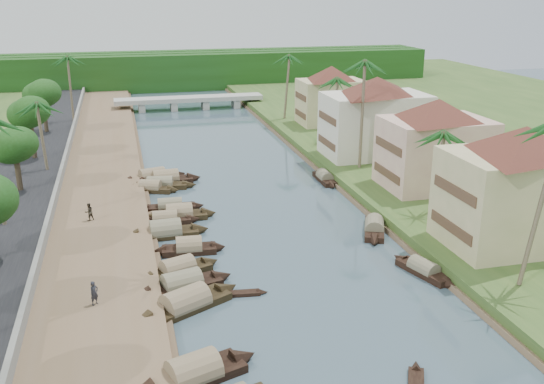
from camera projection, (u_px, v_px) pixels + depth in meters
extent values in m
plane|color=#3D515B|center=(294.00, 269.00, 50.02)|extent=(220.00, 220.00, 0.00)
cube|color=brown|center=(98.00, 202.00, 64.57)|extent=(10.00, 180.00, 0.80)
cube|color=#2F4E1F|center=(399.00, 176.00, 72.62)|extent=(16.00, 180.00, 1.20)
cube|color=black|center=(12.00, 206.00, 62.50)|extent=(8.00, 180.00, 1.40)
cube|color=slate|center=(55.00, 196.00, 63.29)|extent=(0.40, 180.00, 1.10)
cube|color=#193D10|center=(177.00, 73.00, 136.06)|extent=(120.00, 4.00, 8.00)
cube|color=#193D10|center=(175.00, 70.00, 140.65)|extent=(120.00, 4.00, 8.00)
cube|color=#193D10|center=(173.00, 68.00, 145.25)|extent=(120.00, 4.00, 8.00)
cube|color=#A09F96|center=(189.00, 99.00, 115.56)|extent=(28.00, 4.00, 0.80)
cube|color=#A09F96|center=(142.00, 107.00, 113.82)|extent=(1.20, 3.50, 1.80)
cube|color=#A09F96|center=(174.00, 105.00, 115.21)|extent=(1.20, 3.50, 1.80)
cube|color=#A09F96|center=(205.00, 104.00, 116.60)|extent=(1.20, 3.50, 1.80)
cube|color=#A09F96|center=(236.00, 103.00, 117.99)|extent=(1.20, 3.50, 1.80)
cube|color=beige|center=(518.00, 199.00, 50.93)|extent=(12.00, 8.00, 8.00)
pyramid|color=#5A281F|center=(526.00, 139.00, 49.31)|extent=(14.85, 14.85, 2.20)
cube|color=#513726|center=(451.00, 227.00, 50.17)|extent=(0.10, 6.40, 0.90)
cube|color=#513726|center=(454.00, 191.00, 49.15)|extent=(0.10, 6.40, 0.90)
cube|color=beige|center=(435.00, 153.00, 65.95)|extent=(11.00, 8.00, 7.50)
pyramid|color=#5A281F|center=(439.00, 109.00, 64.40)|extent=(14.11, 14.11, 2.20)
cube|color=#513726|center=(387.00, 173.00, 65.26)|extent=(0.10, 6.40, 0.90)
cube|color=#513726|center=(388.00, 146.00, 64.30)|extent=(0.10, 6.40, 0.90)
cube|color=beige|center=(375.00, 125.00, 78.50)|extent=(13.00, 8.00, 8.00)
pyramid|color=#5A281F|center=(377.00, 85.00, 76.88)|extent=(15.59, 15.59, 2.20)
cube|color=#513726|center=(327.00, 143.00, 77.62)|extent=(0.10, 6.40, 0.90)
cube|color=#513726|center=(327.00, 118.00, 76.60)|extent=(0.10, 6.40, 0.90)
cube|color=beige|center=(331.00, 102.00, 97.28)|extent=(10.00, 7.00, 7.00)
pyramid|color=#5A281F|center=(332.00, 73.00, 95.81)|extent=(12.62, 12.62, 2.20)
cube|color=#513726|center=(300.00, 114.00, 96.66)|extent=(0.10, 5.60, 0.90)
cube|color=#513726|center=(301.00, 97.00, 95.77)|extent=(0.10, 5.60, 0.90)
cube|color=black|center=(194.00, 377.00, 35.69)|extent=(6.57, 4.09, 0.70)
cone|color=black|center=(244.00, 358.00, 37.44)|extent=(2.35, 2.46, 2.18)
cylinder|color=#857055|center=(194.00, 372.00, 35.56)|extent=(5.21, 3.70, 2.29)
cube|color=black|center=(186.00, 307.00, 43.57)|extent=(7.10, 5.13, 0.70)
cone|color=black|center=(228.00, 289.00, 45.98)|extent=(2.65, 2.64, 2.16)
cone|color=black|center=(139.00, 325.00, 41.11)|extent=(2.65, 2.64, 2.16)
cylinder|color=#857055|center=(185.00, 302.00, 43.45)|extent=(5.70, 4.45, 2.24)
cube|color=black|center=(182.00, 288.00, 46.39)|extent=(6.43, 3.52, 0.70)
cone|color=black|center=(223.00, 277.00, 47.95)|extent=(2.17, 2.17, 1.96)
cone|color=black|center=(139.00, 297.00, 44.77)|extent=(2.17, 2.17, 1.96)
cylinder|color=#706A54|center=(182.00, 283.00, 46.26)|extent=(5.06, 3.21, 2.04)
cube|color=black|center=(178.00, 273.00, 48.85)|extent=(5.76, 3.68, 0.70)
cone|color=black|center=(211.00, 263.00, 50.48)|extent=(2.07, 2.12, 1.84)
cone|color=black|center=(143.00, 282.00, 47.17)|extent=(2.07, 2.12, 1.84)
cylinder|color=#857055|center=(178.00, 268.00, 48.73)|extent=(4.58, 3.29, 1.92)
cube|color=black|center=(189.00, 250.00, 53.00)|extent=(4.81, 2.15, 0.70)
cone|color=black|center=(219.00, 248.00, 53.40)|extent=(1.50, 1.73, 1.77)
cone|color=black|center=(159.00, 252.00, 52.55)|extent=(1.50, 1.73, 1.77)
cylinder|color=#857055|center=(189.00, 246.00, 52.88)|extent=(3.71, 2.14, 1.88)
cube|color=black|center=(166.00, 234.00, 56.46)|extent=(6.03, 2.38, 0.70)
cone|color=black|center=(201.00, 230.00, 57.32)|extent=(1.82, 1.99, 2.11)
cone|color=black|center=(130.00, 238.00, 55.54)|extent=(1.82, 1.99, 2.11)
cylinder|color=#706A54|center=(166.00, 231.00, 56.34)|extent=(4.63, 2.40, 2.22)
cube|color=black|center=(165.00, 222.00, 59.45)|extent=(5.12, 1.87, 0.70)
cone|color=black|center=(194.00, 219.00, 59.93)|extent=(1.52, 1.51, 1.59)
cone|color=black|center=(136.00, 223.00, 58.91)|extent=(1.52, 1.51, 1.59)
cylinder|color=#857055|center=(165.00, 218.00, 59.32)|extent=(3.94, 1.86, 1.65)
cube|color=black|center=(179.00, 217.00, 60.80)|extent=(5.46, 2.08, 0.70)
cone|color=black|center=(209.00, 214.00, 61.45)|extent=(1.62, 1.84, 2.00)
cone|color=black|center=(149.00, 219.00, 60.10)|extent=(1.62, 1.84, 2.00)
cylinder|color=#857055|center=(179.00, 213.00, 60.68)|extent=(4.18, 2.15, 2.11)
cube|color=black|center=(170.00, 209.00, 63.10)|extent=(5.27, 1.79, 0.70)
cone|color=black|center=(198.00, 206.00, 63.62)|extent=(1.55, 1.46, 1.56)
cone|color=black|center=(142.00, 210.00, 62.52)|extent=(1.55, 1.46, 1.56)
cylinder|color=#706A54|center=(170.00, 205.00, 62.98)|extent=(4.05, 1.79, 1.61)
cube|color=black|center=(151.00, 190.00, 68.95)|extent=(5.11, 3.27, 0.70)
cone|color=black|center=(174.00, 190.00, 68.60)|extent=(1.83, 1.85, 1.59)
cone|color=black|center=(128.00, 188.00, 69.26)|extent=(1.83, 1.85, 1.59)
cylinder|color=#857055|center=(151.00, 187.00, 68.83)|extent=(4.07, 2.91, 1.66)
cube|color=black|center=(166.00, 181.00, 71.99)|extent=(6.31, 2.49, 0.70)
cone|color=black|center=(195.00, 178.00, 72.95)|extent=(1.91, 2.02, 2.11)
cone|color=black|center=(137.00, 183.00, 70.98)|extent=(1.91, 2.02, 2.11)
cylinder|color=#857055|center=(166.00, 178.00, 71.87)|extent=(4.86, 2.49, 2.21)
cube|color=black|center=(160.00, 187.00, 70.09)|extent=(6.36, 2.70, 0.70)
cone|color=black|center=(190.00, 185.00, 70.34)|extent=(1.97, 1.81, 1.74)
cone|color=black|center=(130.00, 187.00, 69.80)|extent=(1.97, 1.81, 1.74)
cylinder|color=#706A54|center=(160.00, 184.00, 69.97)|extent=(4.94, 2.53, 1.78)
cube|color=black|center=(153.00, 179.00, 72.77)|extent=(6.51, 3.56, 0.70)
cone|color=black|center=(180.00, 175.00, 74.34)|extent=(2.20, 2.22, 2.01)
cone|color=black|center=(124.00, 183.00, 71.15)|extent=(2.20, 2.22, 2.01)
cylinder|color=#857055|center=(152.00, 176.00, 72.65)|extent=(5.12, 3.26, 2.10)
cube|color=black|center=(423.00, 272.00, 48.93)|extent=(2.92, 5.32, 0.70)
cone|color=black|center=(399.00, 259.00, 51.20)|extent=(1.68, 1.77, 1.47)
cone|color=black|center=(450.00, 285.00, 46.61)|extent=(1.68, 1.77, 1.47)
cylinder|color=#706A54|center=(424.00, 268.00, 48.81)|extent=(2.61, 4.18, 1.51)
cube|color=black|center=(374.00, 230.00, 57.48)|extent=(3.80, 5.82, 0.70)
cone|color=black|center=(374.00, 218.00, 60.36)|extent=(2.09, 2.09, 1.77)
cone|color=black|center=(374.00, 242.00, 54.56)|extent=(2.09, 2.09, 1.77)
cylinder|color=#706A54|center=(374.00, 226.00, 57.36)|extent=(3.35, 4.63, 1.84)
cube|color=black|center=(325.00, 180.00, 72.66)|extent=(1.47, 5.13, 0.70)
cone|color=black|center=(317.00, 172.00, 75.26)|extent=(1.32, 1.46, 1.49)
cone|color=black|center=(333.00, 186.00, 70.02)|extent=(1.32, 1.46, 1.49)
cylinder|color=#706A54|center=(325.00, 177.00, 72.54)|extent=(1.53, 3.92, 1.53)
cone|color=black|center=(416.00, 367.00, 36.88)|extent=(1.38, 1.54, 0.92)
cube|color=black|center=(237.00, 294.00, 45.64)|extent=(3.50, 1.14, 0.35)
cone|color=black|center=(263.00, 292.00, 45.89)|extent=(0.94, 0.85, 0.76)
cone|color=black|center=(212.00, 296.00, 45.39)|extent=(0.94, 0.85, 0.76)
cube|color=black|center=(151.00, 214.00, 61.94)|extent=(4.30, 1.35, 0.35)
cone|color=black|center=(175.00, 213.00, 62.22)|extent=(1.15, 0.97, 0.84)
cone|color=black|center=(128.00, 215.00, 61.65)|extent=(1.15, 0.97, 0.84)
cylinder|color=#77674F|center=(534.00, 206.00, 42.78)|extent=(1.97, 0.36, 12.24)
cylinder|color=#77674F|center=(436.00, 173.00, 58.04)|extent=(1.10, 0.36, 7.97)
sphere|color=#1C541E|center=(439.00, 134.00, 56.82)|extent=(3.20, 3.20, 3.20)
cylinder|color=#77674F|center=(362.00, 115.00, 72.09)|extent=(0.43, 0.36, 12.93)
sphere|color=#1C541E|center=(365.00, 62.00, 70.11)|extent=(3.20, 3.20, 3.20)
cylinder|color=#77674F|center=(332.00, 110.00, 85.32)|extent=(1.47, 0.36, 8.95)
sphere|color=#1C541E|center=(333.00, 80.00, 83.95)|extent=(3.20, 3.20, 3.20)
cylinder|color=#77674F|center=(43.00, 137.00, 71.20)|extent=(0.68, 0.36, 8.11)
sphere|color=#1C541E|center=(39.00, 104.00, 69.96)|extent=(3.20, 3.20, 3.20)
cylinder|color=#77674F|center=(286.00, 87.00, 100.44)|extent=(1.17, 0.36, 10.49)
sphere|color=#1C541E|center=(286.00, 56.00, 98.83)|extent=(3.20, 3.20, 3.20)
cylinder|color=#77674F|center=(70.00, 89.00, 98.08)|extent=(0.40, 0.36, 10.39)
sphere|color=#1C541E|center=(67.00, 57.00, 96.49)|extent=(3.20, 3.20, 3.20)
cylinder|color=#473928|center=(19.00, 175.00, 64.71)|extent=(0.60, 0.60, 3.39)
ellipsoid|color=#193D10|center=(14.00, 146.00, 63.68)|extent=(4.38, 4.38, 3.60)
cylinder|color=#473928|center=(33.00, 143.00, 77.05)|extent=(0.60, 0.60, 4.02)
ellipsoid|color=#193D10|center=(29.00, 113.00, 75.83)|extent=(4.58, 4.58, 3.76)
cylinder|color=#473928|center=(45.00, 119.00, 91.24)|extent=(0.60, 0.60, 3.93)
ellipsoid|color=#193D10|center=(42.00, 94.00, 90.05)|extent=(4.87, 4.87, 4.01)
cylinder|color=#473928|center=(397.00, 134.00, 83.88)|extent=(0.60, 0.60, 3.24)
ellipsoid|color=#193D10|center=(398.00, 112.00, 82.89)|extent=(4.36, 4.36, 3.58)
imported|color=#26272E|center=(94.00, 293.00, 42.46)|extent=(0.77, 0.74, 1.78)
imported|color=#302B22|center=(89.00, 212.00, 57.98)|extent=(1.07, 1.00, 1.75)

